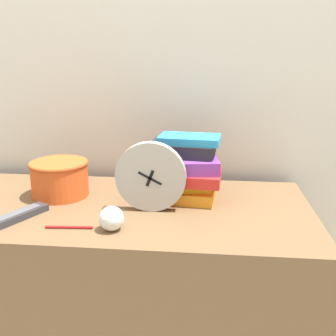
{
  "coord_description": "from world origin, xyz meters",
  "views": [
    {
      "loc": [
        0.29,
        -0.87,
        1.22
      ],
      "look_at": [
        0.17,
        0.32,
        0.86
      ],
      "focal_mm": 42.0,
      "sensor_mm": 36.0,
      "label": 1
    }
  ],
  "objects_px": {
    "basket": "(60,177)",
    "pen": "(69,227)",
    "book_stack": "(185,169)",
    "desk_clock": "(151,177)",
    "crumpled_paper_ball": "(111,218)",
    "tv_remote": "(19,215)"
  },
  "relations": [
    {
      "from": "tv_remote",
      "to": "pen",
      "type": "distance_m",
      "value": 0.18
    },
    {
      "from": "desk_clock",
      "to": "crumpled_paper_ball",
      "type": "bearing_deg",
      "value": -120.08
    },
    {
      "from": "book_stack",
      "to": "pen",
      "type": "height_order",
      "value": "book_stack"
    },
    {
      "from": "crumpled_paper_ball",
      "to": "pen",
      "type": "distance_m",
      "value": 0.13
    },
    {
      "from": "basket",
      "to": "crumpled_paper_ball",
      "type": "bearing_deg",
      "value": -46.42
    },
    {
      "from": "basket",
      "to": "pen",
      "type": "distance_m",
      "value": 0.29
    },
    {
      "from": "book_stack",
      "to": "tv_remote",
      "type": "height_order",
      "value": "book_stack"
    },
    {
      "from": "tv_remote",
      "to": "pen",
      "type": "height_order",
      "value": "tv_remote"
    },
    {
      "from": "crumpled_paper_ball",
      "to": "tv_remote",
      "type": "bearing_deg",
      "value": 171.01
    },
    {
      "from": "basket",
      "to": "pen",
      "type": "bearing_deg",
      "value": -65.22
    },
    {
      "from": "pen",
      "to": "desk_clock",
      "type": "bearing_deg",
      "value": 36.65
    },
    {
      "from": "book_stack",
      "to": "basket",
      "type": "distance_m",
      "value": 0.43
    },
    {
      "from": "tv_remote",
      "to": "pen",
      "type": "xyz_separation_m",
      "value": [
        0.17,
        -0.05,
        -0.01
      ]
    },
    {
      "from": "desk_clock",
      "to": "crumpled_paper_ball",
      "type": "distance_m",
      "value": 0.19
    },
    {
      "from": "desk_clock",
      "to": "pen",
      "type": "xyz_separation_m",
      "value": [
        -0.21,
        -0.16,
        -0.1
      ]
    },
    {
      "from": "basket",
      "to": "book_stack",
      "type": "bearing_deg",
      "value": 3.37
    },
    {
      "from": "desk_clock",
      "to": "pen",
      "type": "height_order",
      "value": "desk_clock"
    },
    {
      "from": "desk_clock",
      "to": "book_stack",
      "type": "height_order",
      "value": "desk_clock"
    },
    {
      "from": "book_stack",
      "to": "desk_clock",
      "type": "bearing_deg",
      "value": -128.24
    },
    {
      "from": "desk_clock",
      "to": "crumpled_paper_ball",
      "type": "relative_size",
      "value": 3.15
    },
    {
      "from": "desk_clock",
      "to": "basket",
      "type": "distance_m",
      "value": 0.34
    },
    {
      "from": "book_stack",
      "to": "pen",
      "type": "distance_m",
      "value": 0.43
    }
  ]
}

